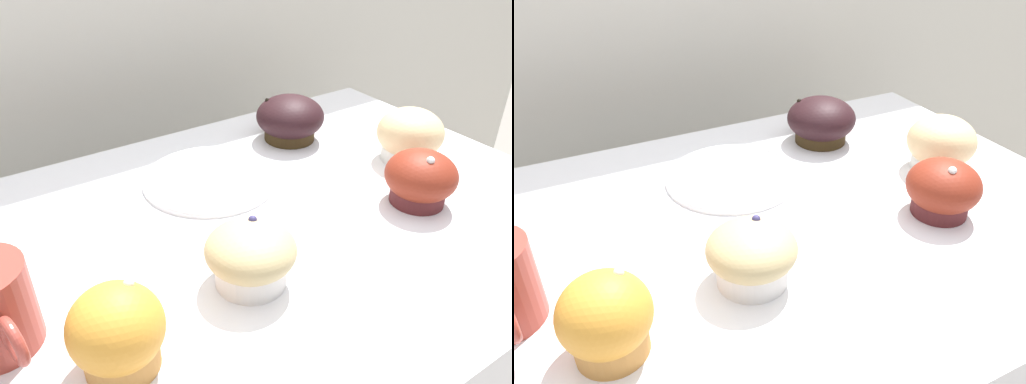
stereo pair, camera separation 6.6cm
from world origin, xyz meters
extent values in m
cube|color=beige|center=(0.00, 0.60, 0.90)|extent=(3.20, 0.10, 1.80)
cylinder|color=silver|center=(-0.04, -0.09, 0.92)|extent=(0.08, 0.08, 0.05)
ellipsoid|color=tan|center=(-0.04, -0.09, 0.94)|extent=(0.10, 0.10, 0.06)
sphere|color=navy|center=(-0.02, -0.08, 0.97)|extent=(0.01, 0.01, 0.01)
cylinder|color=#C2813C|center=(-0.20, -0.13, 0.92)|extent=(0.07, 0.07, 0.05)
ellipsoid|color=orange|center=(-0.20, -0.13, 0.95)|extent=(0.09, 0.09, 0.08)
sphere|color=white|center=(-0.18, -0.12, 0.98)|extent=(0.01, 0.01, 0.01)
cylinder|color=#322410|center=(0.23, 0.18, 0.92)|extent=(0.09, 0.09, 0.04)
ellipsoid|color=black|center=(0.23, 0.18, 0.94)|extent=(0.12, 0.12, 0.07)
sphere|color=black|center=(0.20, 0.21, 0.97)|extent=(0.01, 0.01, 0.01)
cylinder|color=white|center=(0.34, 0.01, 0.92)|extent=(0.08, 0.08, 0.05)
ellipsoid|color=#E2BE85|center=(0.34, 0.01, 0.95)|extent=(0.11, 0.11, 0.08)
cylinder|color=#531E1F|center=(0.26, -0.09, 0.92)|extent=(0.08, 0.08, 0.04)
ellipsoid|color=maroon|center=(0.26, -0.09, 0.94)|extent=(0.10, 0.10, 0.07)
sphere|color=white|center=(0.25, -0.10, 0.97)|extent=(0.01, 0.01, 0.01)
torus|color=#99382D|center=(-0.28, -0.09, 0.95)|extent=(0.02, 0.05, 0.05)
cylinder|color=white|center=(0.04, 0.13, 0.90)|extent=(0.21, 0.21, 0.01)
torus|color=white|center=(0.04, 0.13, 0.90)|extent=(0.21, 0.21, 0.01)
camera|label=1|loc=(-0.27, -0.46, 1.29)|focal=35.00mm
camera|label=2|loc=(-0.21, -0.49, 1.29)|focal=35.00mm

